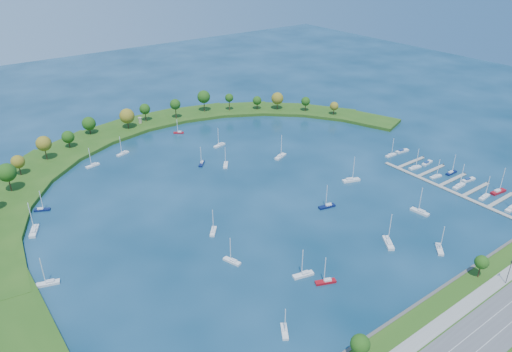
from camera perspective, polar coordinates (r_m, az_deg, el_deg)
ground at (r=241.25m, az=-0.24°, el=-1.60°), size 700.00×700.00×0.00m
south_shoreline at (r=176.73m, az=25.29°, el=-16.75°), size 420.00×43.10×11.60m
breakwater at (r=259.76m, az=-15.01°, el=-0.14°), size 286.74×247.64×2.00m
breakwater_trees at (r=302.23m, az=-13.61°, el=5.97°), size 238.55×93.20×15.39m
harbor_tower at (r=329.62m, az=-13.73°, el=6.51°), size 2.60×2.60×4.04m
dock_system at (r=264.04m, az=23.16°, el=-1.21°), size 24.28×82.00×1.60m
moored_boat_0 at (r=268.47m, az=-6.53°, el=1.56°), size 6.56×6.87×10.91m
moored_boat_1 at (r=244.43m, az=-24.29°, el=-3.63°), size 7.30×5.05×10.55m
moored_boat_2 at (r=228.74m, az=-25.09°, el=-5.95°), size 6.44×10.06×14.38m
moored_boat_3 at (r=207.66m, az=15.60°, el=-7.67°), size 7.74×9.48×14.20m
moored_boat_4 at (r=279.59m, az=-19.01°, el=1.26°), size 8.05×3.56×11.44m
moored_boat_5 at (r=227.87m, az=8.52°, el=-3.54°), size 8.62×4.07×12.22m
moored_boat_6 at (r=190.60m, az=-2.89°, el=-10.09°), size 4.48×7.93×11.24m
moored_boat_7 at (r=182.52m, az=8.36°, el=-12.35°), size 8.16×5.12×11.64m
moored_boat_8 at (r=195.71m, az=-23.68°, el=-11.63°), size 8.60×4.74×12.18m
moored_boat_9 at (r=162.78m, az=3.44°, el=-18.00°), size 5.56×7.06×10.47m
moored_boat_10 at (r=184.62m, az=5.71°, el=-11.62°), size 8.65×4.27×12.25m
moored_boat_11 at (r=210.73m, az=21.15°, el=-8.10°), size 7.42×7.30×11.95m
moored_boat_12 at (r=253.40m, az=11.32°, el=-0.43°), size 9.81×5.63×13.92m
moored_boat_13 at (r=265.70m, az=-3.65°, el=1.41°), size 6.54×7.63×11.62m
moored_boat_14 at (r=208.31m, az=-5.16°, el=-6.56°), size 6.43×7.05×10.98m
moored_boat_15 at (r=290.91m, az=-4.41°, el=3.76°), size 8.49×3.94×12.04m
moored_boat_16 at (r=233.77m, az=19.08°, el=-4.02°), size 3.51×9.12×13.06m
moored_boat_17 at (r=313.33m, az=-9.26°, el=5.22°), size 6.43×5.34×9.69m
moored_boat_18 at (r=289.61m, az=-15.69°, el=2.66°), size 8.20×4.52×11.62m
moored_boat_19 at (r=275.36m, az=2.94°, el=2.41°), size 9.61×5.74×13.66m
docked_boat_0 at (r=253.89m, az=28.32°, el=-3.38°), size 9.04×2.98×13.11m
docked_boat_2 at (r=258.63m, az=25.72°, el=-2.22°), size 8.10×2.92×11.66m
docked_boat_3 at (r=266.76m, az=27.06°, el=-1.63°), size 9.52×3.72×13.62m
docked_boat_4 at (r=264.05m, az=23.16°, el=-1.06°), size 8.94×2.98×12.95m
docked_boat_5 at (r=273.08m, az=24.12°, el=-0.40°), size 8.54×3.54×1.69m
docked_boat_6 at (r=270.03m, az=20.77°, el=0.01°), size 7.41×3.03×10.58m
docked_boat_7 at (r=277.24m, az=22.39°, el=0.42°), size 7.61×2.15×11.18m
docked_boat_8 at (r=276.34m, az=18.53°, el=1.03°), size 8.13×3.23×11.63m
docked_boat_9 at (r=284.31m, az=19.83°, el=1.50°), size 8.65×3.47×1.72m
docked_boat_10 at (r=287.79m, az=15.87°, el=2.48°), size 7.57×2.32×11.04m
docked_boat_11 at (r=295.22m, az=17.10°, el=2.89°), size 9.09×3.60×1.80m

